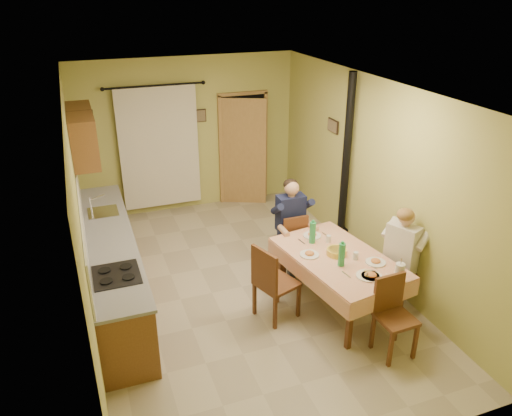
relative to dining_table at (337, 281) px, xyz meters
name	(u,v)px	position (x,y,z in m)	size (l,w,h in m)	color
floor	(242,287)	(-1.03, 0.86, -0.38)	(4.00, 6.00, 0.01)	tan
room_shell	(240,166)	(-1.03, 0.86, 1.44)	(4.04, 6.04, 2.82)	tan
kitchen_run	(112,265)	(-2.73, 1.26, 0.10)	(0.64, 3.64, 1.56)	brown
upper_cabinets	(82,135)	(-2.85, 2.56, 1.57)	(0.35, 1.40, 0.70)	brown
curtain	(159,147)	(-1.58, 3.76, 0.88)	(1.70, 0.07, 2.22)	black
doorway	(244,149)	(0.01, 3.75, 0.67)	(0.96, 0.39, 2.15)	black
dining_table	(337,281)	(0.00, 0.00, 0.00)	(1.33, 1.91, 0.76)	tan
tableware	(345,255)	(0.03, -0.10, 0.45)	(0.94, 1.54, 0.33)	white
chair_far	(291,252)	(-0.18, 1.07, -0.09)	(0.38, 0.38, 0.93)	#552F17
chair_near	(393,332)	(0.17, -1.04, -0.09)	(0.42, 0.42, 0.96)	#552F17
chair_right	(398,284)	(0.81, -0.22, -0.09)	(0.52, 0.52, 0.95)	#552F17
chair_left	(275,296)	(-0.83, 0.08, -0.09)	(0.59, 0.59, 1.03)	#552F17
man_far	(291,216)	(-0.18, 1.09, 0.50)	(0.58, 0.47, 1.39)	#141938
man_right	(403,246)	(0.80, -0.23, 0.50)	(0.60, 0.65, 1.39)	beige
stove_flue	(344,188)	(0.87, 1.46, 0.64)	(0.24, 0.24, 2.80)	black
picture_back	(201,116)	(-0.78, 3.83, 1.37)	(0.19, 0.03, 0.23)	black
picture_right	(333,126)	(0.94, 2.06, 1.47)	(0.03, 0.31, 0.21)	brown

